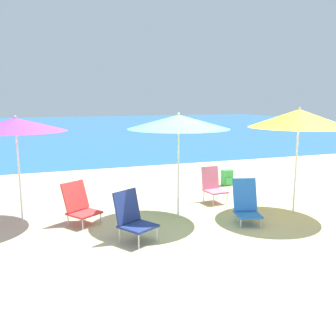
{
  "coord_description": "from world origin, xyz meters",
  "views": [
    {
      "loc": [
        -2.45,
        -6.27,
        2.32
      ],
      "look_at": [
        0.08,
        0.46,
        1.0
      ],
      "focal_mm": 40.0,
      "sensor_mm": 36.0,
      "label": 1
    }
  ],
  "objects": [
    {
      "name": "beach_umbrella_yellow",
      "position": [
        2.62,
        -0.18,
        1.95
      ],
      "size": [
        2.0,
        2.0,
        2.17
      ],
      "color": "white",
      "rests_on": "ground"
    },
    {
      "name": "beach_umbrella_green",
      "position": [
        0.26,
        0.38,
        1.9
      ],
      "size": [
        1.97,
        1.97,
        2.07
      ],
      "color": "white",
      "rests_on": "ground"
    },
    {
      "name": "beach_umbrella_purple",
      "position": [
        -2.65,
        1.18,
        1.86
      ],
      "size": [
        1.87,
        1.87,
        2.03
      ],
      "color": "white",
      "rests_on": "ground"
    },
    {
      "name": "water_bottle",
      "position": [
        2.6,
        2.0,
        0.09
      ],
      "size": [
        0.09,
        0.09,
        0.23
      ],
      "color": "silver",
      "rests_on": "ground"
    },
    {
      "name": "beach_chair_blue",
      "position": [
        1.36,
        -0.35,
        0.37
      ],
      "size": [
        0.59,
        0.69,
        0.82
      ],
      "rotation": [
        0.0,
        0.0,
        -0.27
      ],
      "color": "silver",
      "rests_on": "ground"
    },
    {
      "name": "beach_chair_pink",
      "position": [
        1.45,
        1.2,
        0.4
      ],
      "size": [
        0.47,
        0.57,
        0.8
      ],
      "rotation": [
        0.0,
        0.0,
        0.09
      ],
      "color": "silver",
      "rests_on": "ground"
    },
    {
      "name": "ground_plane",
      "position": [
        0.0,
        0.0,
        0.0
      ],
      "size": [
        60.0,
        60.0,
        0.0
      ],
      "primitive_type": "plane",
      "color": "#C6B284"
    },
    {
      "name": "sea_water",
      "position": [
        0.0,
        26.21,
        0.0
      ],
      "size": [
        60.0,
        40.0,
        0.01
      ],
      "color": "#23669E",
      "rests_on": "ground"
    },
    {
      "name": "backpack_green",
      "position": [
        2.58,
        2.53,
        0.21
      ],
      "size": [
        0.29,
        0.21,
        0.43
      ],
      "color": "#47B756",
      "rests_on": "ground"
    },
    {
      "name": "beach_chair_red",
      "position": [
        -1.62,
        0.7,
        0.37
      ],
      "size": [
        0.76,
        0.78,
        0.79
      ],
      "rotation": [
        0.0,
        0.0,
        0.57
      ],
      "color": "silver",
      "rests_on": "ground"
    },
    {
      "name": "beach_chair_navy",
      "position": [
        -0.91,
        -0.5,
        0.41
      ],
      "size": [
        0.74,
        0.77,
        0.83
      ],
      "rotation": [
        0.0,
        0.0,
        0.52
      ],
      "color": "silver",
      "rests_on": "ground"
    }
  ]
}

